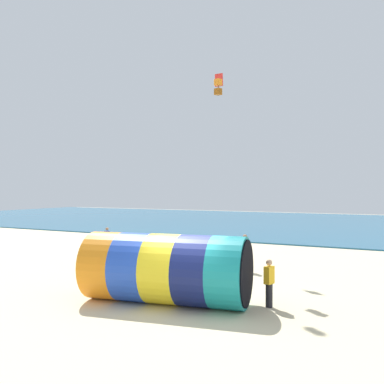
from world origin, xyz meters
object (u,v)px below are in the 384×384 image
(giant_inflatable_tube, at_px, (166,269))
(kite_orange_box, at_px, (218,87))
(kite_red_diamond, at_px, (219,81))
(kite_handler, at_px, (269,283))
(bystander_mid_beach, at_px, (107,239))
(bystander_near_water, at_px, (245,252))

(giant_inflatable_tube, xyz_separation_m, kite_orange_box, (-0.75, 6.11, 7.77))
(giant_inflatable_tube, relative_size, kite_red_diamond, 5.02)
(giant_inflatable_tube, height_order, kite_handler, giant_inflatable_tube)
(giant_inflatable_tube, height_order, kite_orange_box, kite_orange_box)
(giant_inflatable_tube, distance_m, bystander_mid_beach, 13.55)
(kite_orange_box, height_order, bystander_mid_beach, kite_orange_box)
(kite_red_diamond, bearing_deg, bystander_mid_beach, -177.25)
(kite_handler, distance_m, kite_orange_box, 10.38)
(kite_handler, height_order, kite_red_diamond, kite_red_diamond)
(kite_handler, distance_m, bystander_near_water, 6.50)
(bystander_mid_beach, bearing_deg, bystander_near_water, -11.92)
(giant_inflatable_tube, xyz_separation_m, kite_handler, (3.36, 1.20, -0.39))
(bystander_near_water, bearing_deg, bystander_mid_beach, 168.08)
(kite_handler, relative_size, bystander_near_water, 0.91)
(giant_inflatable_tube, bearing_deg, kite_handler, 19.63)
(giant_inflatable_tube, bearing_deg, kite_red_diamond, 103.15)
(kite_red_diamond, relative_size, bystander_mid_beach, 0.79)
(kite_red_diamond, relative_size, bystander_near_water, 0.68)
(bystander_near_water, bearing_deg, kite_handler, -62.18)
(giant_inflatable_tube, distance_m, kite_orange_box, 9.92)
(bystander_near_water, bearing_deg, kite_red_diamond, 134.93)
(kite_orange_box, height_order, bystander_near_water, kite_orange_box)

